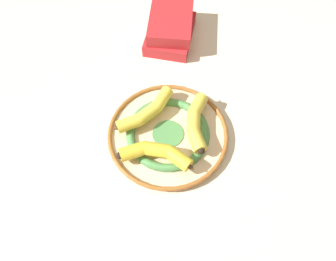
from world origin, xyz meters
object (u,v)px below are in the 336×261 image
Objects in this scene: banana_a at (196,121)px; banana_b at (157,153)px; decorative_bowl at (168,134)px; banana_c at (146,112)px; book_stack at (171,27)px.

banana_a is 0.91× the size of banana_b.
banana_b is (0.01, -0.08, 0.03)m from decorative_bowl.
banana_a reaches higher than banana_c.
banana_b is 0.99× the size of banana_c.
banana_b is (-0.05, -0.14, 0.00)m from banana_a.
banana_a is 0.38m from book_stack.
decorative_bowl is at bearing -81.30° from banana_c.
decorative_bowl is at bearing -70.43° from banana_a.
book_stack is (-0.10, 0.34, -0.01)m from banana_c.
decorative_bowl is at bearing -169.00° from book_stack.
banana_a is (0.06, 0.06, 0.03)m from decorative_bowl.
banana_c is (-0.14, -0.04, -0.00)m from banana_a.
book_stack is (-0.18, 0.35, 0.03)m from decorative_bowl.
banana_b is at bearing -81.86° from decorative_bowl.
banana_c is at bearing -97.61° from banana_a.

